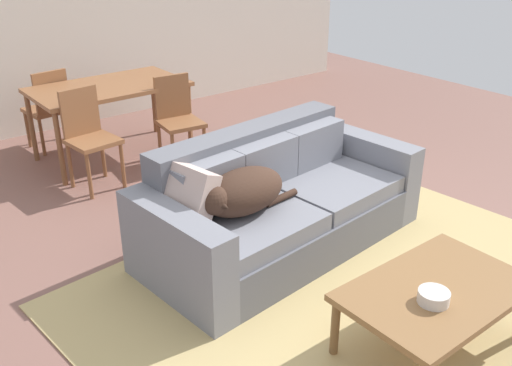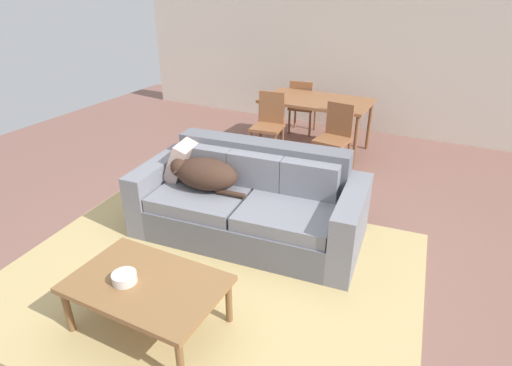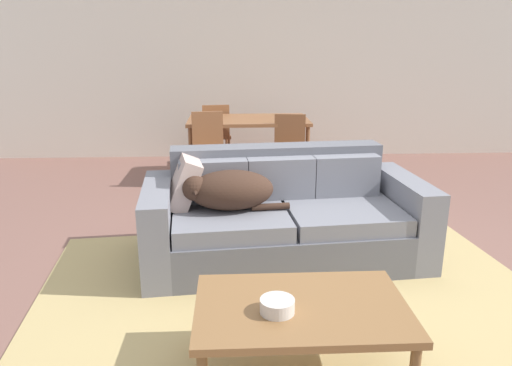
# 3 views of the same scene
# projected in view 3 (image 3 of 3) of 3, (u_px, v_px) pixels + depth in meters

# --- Properties ---
(ground_plane) EXTENTS (10.00, 10.00, 0.00)m
(ground_plane) POSITION_uv_depth(u_px,v_px,m) (299.00, 275.00, 3.61)
(ground_plane) COLOR #80584D
(back_partition) EXTENTS (8.00, 0.12, 2.70)m
(back_partition) POSITION_uv_depth(u_px,v_px,m) (264.00, 65.00, 7.06)
(back_partition) COLOR silver
(back_partition) RESTS_ON ground
(area_rug) EXTENTS (3.68, 2.98, 0.01)m
(area_rug) POSITION_uv_depth(u_px,v_px,m) (295.00, 304.00, 3.20)
(area_rug) COLOR tan
(area_rug) RESTS_ON ground
(couch) EXTENTS (2.24, 1.18, 0.85)m
(couch) POSITION_uv_depth(u_px,v_px,m) (283.00, 218.00, 3.85)
(couch) COLOR slate
(couch) RESTS_ON ground
(dog_on_left_cushion) EXTENTS (0.80, 0.43, 0.30)m
(dog_on_left_cushion) POSITION_uv_depth(u_px,v_px,m) (228.00, 190.00, 3.62)
(dog_on_left_cushion) COLOR #3B261C
(dog_on_left_cushion) RESTS_ON couch
(throw_pillow_by_left_arm) EXTENTS (0.34, 0.44, 0.42)m
(throw_pillow_by_left_arm) POSITION_uv_depth(u_px,v_px,m) (184.00, 183.00, 3.72)
(throw_pillow_by_left_arm) COLOR #BBA197
(throw_pillow_by_left_arm) RESTS_ON couch
(coffee_table) EXTENTS (1.07, 0.69, 0.41)m
(coffee_table) POSITION_uv_depth(u_px,v_px,m) (301.00, 312.00, 2.44)
(coffee_table) COLOR brown
(coffee_table) RESTS_ON ground
(bowl_on_coffee_table) EXTENTS (0.17, 0.17, 0.07)m
(bowl_on_coffee_table) POSITION_uv_depth(u_px,v_px,m) (277.00, 306.00, 2.35)
(bowl_on_coffee_table) COLOR silver
(bowl_on_coffee_table) RESTS_ON coffee_table
(dining_table) EXTENTS (1.49, 0.86, 0.75)m
(dining_table) POSITION_uv_depth(u_px,v_px,m) (248.00, 124.00, 6.03)
(dining_table) COLOR #905B37
(dining_table) RESTS_ON ground
(dining_chair_near_left) EXTENTS (0.44, 0.44, 0.91)m
(dining_chair_near_left) POSITION_uv_depth(u_px,v_px,m) (209.00, 147.00, 5.53)
(dining_chair_near_left) COLOR #905B37
(dining_chair_near_left) RESTS_ON ground
(dining_chair_near_right) EXTENTS (0.45, 0.45, 0.87)m
(dining_chair_near_right) POSITION_uv_depth(u_px,v_px,m) (289.00, 149.00, 5.59)
(dining_chair_near_right) COLOR #905B37
(dining_chair_near_right) RESTS_ON ground
(dining_chair_far_left) EXTENTS (0.44, 0.44, 0.87)m
(dining_chair_far_left) POSITION_uv_depth(u_px,v_px,m) (216.00, 132.00, 6.62)
(dining_chair_far_left) COLOR #905B37
(dining_chair_far_left) RESTS_ON ground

